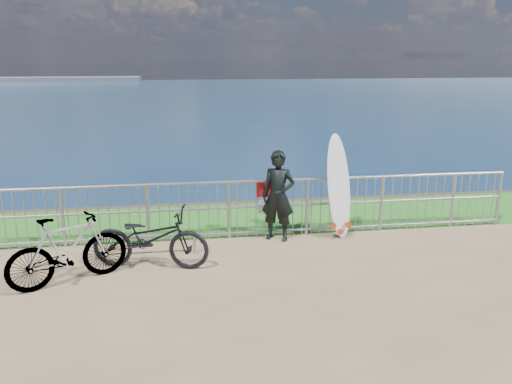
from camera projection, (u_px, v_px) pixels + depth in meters
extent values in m
plane|color=#23711F|center=(248.00, 218.00, 10.62)|extent=(120.00, 120.00, 0.00)
cube|color=brown|center=(242.00, 299.00, 12.43)|extent=(120.00, 0.30, 5.00)
plane|color=navy|center=(189.00, 101.00, 95.24)|extent=(260.00, 260.00, 0.00)
cube|color=#565E68|center=(30.00, 80.00, 162.45)|extent=(70.00, 12.00, 1.50)
cylinder|color=#95989D|center=(255.00, 181.00, 9.28)|extent=(10.00, 0.06, 0.06)
cylinder|color=#95989D|center=(255.00, 207.00, 9.42)|extent=(10.00, 0.05, 0.05)
cylinder|color=#95989D|center=(255.00, 232.00, 9.55)|extent=(10.00, 0.05, 0.05)
cylinder|color=#95989D|center=(63.00, 218.00, 8.94)|extent=(0.06, 0.06, 1.10)
cylinder|color=#95989D|center=(148.00, 214.00, 9.15)|extent=(0.06, 0.06, 1.10)
cylinder|color=#95989D|center=(229.00, 210.00, 9.36)|extent=(0.06, 0.06, 1.10)
cylinder|color=#95989D|center=(307.00, 207.00, 9.57)|extent=(0.06, 0.06, 1.10)
cylinder|color=#95989D|center=(381.00, 204.00, 9.78)|extent=(0.06, 0.06, 1.10)
cylinder|color=#95989D|center=(453.00, 201.00, 9.99)|extent=(0.06, 0.06, 1.10)
cylinder|color=#95989D|center=(499.00, 199.00, 10.13)|extent=(0.06, 0.06, 1.10)
cube|color=red|center=(267.00, 189.00, 9.42)|extent=(0.42, 0.02, 0.30)
cube|color=white|center=(267.00, 189.00, 9.42)|extent=(0.38, 0.01, 0.08)
cube|color=white|center=(267.00, 206.00, 9.51)|extent=(0.36, 0.02, 0.26)
imported|color=black|center=(278.00, 196.00, 9.23)|extent=(0.73, 0.63, 1.69)
ellipsoid|color=white|center=(339.00, 186.00, 9.39)|extent=(0.64, 0.60, 1.97)
cone|color=red|center=(332.00, 224.00, 9.44)|extent=(0.12, 0.21, 0.12)
cone|color=red|center=(347.00, 223.00, 9.49)|extent=(0.12, 0.21, 0.12)
cone|color=red|center=(339.00, 230.00, 9.50)|extent=(0.12, 0.21, 0.12)
imported|color=black|center=(150.00, 238.00, 8.07)|extent=(2.02, 1.10, 1.01)
imported|color=black|center=(68.00, 250.00, 7.49)|extent=(1.84, 1.26, 1.08)
cylinder|color=#95989D|center=(145.00, 236.00, 8.54)|extent=(1.88, 0.05, 0.05)
cylinder|color=#95989D|center=(95.00, 249.00, 8.48)|extent=(0.04, 0.04, 0.37)
cylinder|color=#95989D|center=(195.00, 244.00, 8.71)|extent=(0.04, 0.04, 0.37)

